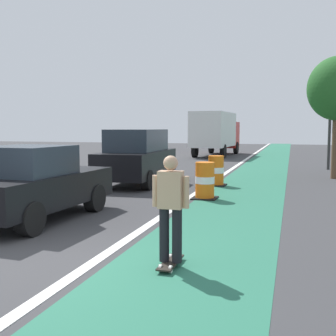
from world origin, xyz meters
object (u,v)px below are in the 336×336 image
(traffic_barrel_mid, at_px, (216,171))
(traffic_light_corner, at_px, (331,100))
(skateboarder_on_lane, at_px, (171,207))
(parked_suv_second, at_px, (137,156))
(traffic_barrel_front, at_px, (205,181))
(delivery_truck_down_block, at_px, (216,131))
(parked_sedan_nearest, at_px, (33,184))

(traffic_barrel_mid, relative_size, traffic_light_corner, 0.21)
(skateboarder_on_lane, height_order, parked_suv_second, parked_suv_second)
(traffic_barrel_mid, height_order, traffic_light_corner, traffic_light_corner)
(skateboarder_on_lane, bearing_deg, traffic_light_corner, 78.01)
(traffic_barrel_front, distance_m, traffic_light_corner, 11.56)
(parked_suv_second, xyz_separation_m, delivery_truck_down_block, (0.00, 16.68, 0.81))
(skateboarder_on_lane, xyz_separation_m, traffic_light_corner, (3.50, 16.48, 2.59))
(skateboarder_on_lane, relative_size, parked_suv_second, 0.36)
(delivery_truck_down_block, bearing_deg, parked_suv_second, -90.01)
(traffic_barrel_mid, bearing_deg, skateboarder_on_lane, -84.19)
(parked_suv_second, bearing_deg, traffic_light_corner, 46.90)
(traffic_barrel_mid, bearing_deg, traffic_light_corner, 59.21)
(parked_suv_second, bearing_deg, traffic_barrel_front, -39.21)
(parked_sedan_nearest, height_order, delivery_truck_down_block, delivery_truck_down_block)
(parked_suv_second, distance_m, traffic_barrel_front, 4.02)
(traffic_barrel_front, xyz_separation_m, traffic_light_corner, (4.23, 10.34, 2.97))
(skateboarder_on_lane, relative_size, delivery_truck_down_block, 0.22)
(traffic_light_corner, bearing_deg, parked_suv_second, -133.10)
(traffic_barrel_mid, relative_size, delivery_truck_down_block, 0.14)
(traffic_light_corner, bearing_deg, traffic_barrel_front, -112.26)
(traffic_barrel_mid, distance_m, traffic_light_corner, 9.13)
(parked_sedan_nearest, bearing_deg, traffic_barrel_mid, 66.65)
(skateboarder_on_lane, distance_m, traffic_light_corner, 17.04)
(skateboarder_on_lane, distance_m, traffic_barrel_mid, 9.11)
(traffic_barrel_front, bearing_deg, parked_sedan_nearest, -128.64)
(skateboarder_on_lane, xyz_separation_m, traffic_barrel_front, (-0.73, 6.14, -0.38))
(delivery_truck_down_block, bearing_deg, traffic_barrel_front, -80.88)
(traffic_barrel_mid, bearing_deg, parked_suv_second, -172.05)
(parked_sedan_nearest, xyz_separation_m, traffic_light_corner, (7.39, 14.29, 2.67))
(parked_suv_second, relative_size, traffic_barrel_front, 4.28)
(parked_suv_second, bearing_deg, traffic_barrel_mid, 7.95)
(delivery_truck_down_block, bearing_deg, skateboarder_on_lane, -81.43)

